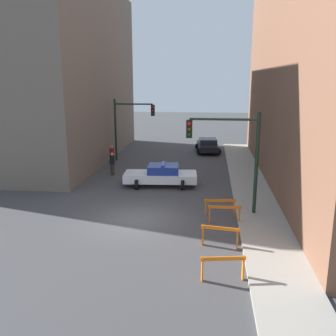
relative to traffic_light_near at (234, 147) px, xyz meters
The scene contains 13 objects.
ground_plane 6.05m from the traffic_light_near, 164.25° to the right, with size 120.00×120.00×0.00m, color #424244.
sidewalk_right 4.00m from the traffic_light_near, 42.21° to the right, with size 2.40×44.00×0.12m.
building_corner_left 21.31m from the traffic_light_near, 142.87° to the left, with size 14.00×20.00×14.53m.
traffic_light_near is the anchor object (origin of this frame).
traffic_light_far 14.49m from the traffic_light_near, 123.66° to the left, with size 3.44×0.35×5.20m.
police_car 7.01m from the traffic_light_near, 131.93° to the left, with size 4.82×2.58×1.52m.
parked_car_near 16.92m from the traffic_light_near, 94.74° to the left, with size 2.54×4.45×1.31m.
pedestrian_crossing 11.22m from the traffic_light_near, 138.77° to the left, with size 0.50×0.50×1.66m.
pedestrian_corner 13.69m from the traffic_light_near, 131.87° to the left, with size 0.47×0.47×1.66m.
barrier_front 7.32m from the traffic_light_near, 95.31° to the right, with size 1.58×0.41×0.90m.
barrier_mid 5.00m from the traffic_light_near, 99.39° to the right, with size 1.59×0.38×0.90m.
barrier_back 3.23m from the traffic_light_near, 105.92° to the right, with size 1.60×0.24×0.90m.
barrier_corner 3.00m from the traffic_light_near, 147.85° to the right, with size 1.60×0.32×0.90m.
Camera 1 is at (3.55, -17.32, 6.92)m, focal length 40.00 mm.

